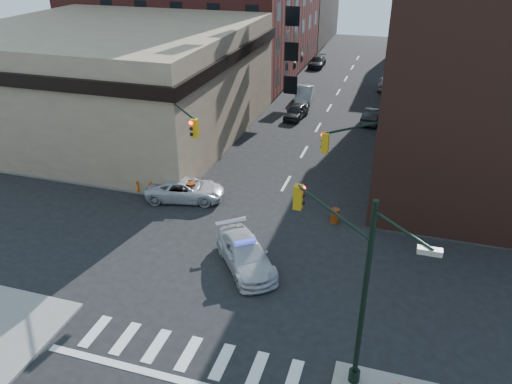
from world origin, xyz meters
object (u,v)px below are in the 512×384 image
Objects in this scene: parked_car_enear at (373,115)px; barrel_road at (335,216)px; parked_car_wfar at (305,94)px; parked_car_wnear at (296,111)px; barrel_bank at (191,190)px; police_car at (245,254)px; barricade_nw_a at (146,186)px; pickup at (185,190)px; pedestrian_b at (131,176)px; pedestrian_a at (131,172)px.

parked_car_enear reaches higher than barrel_road.
parked_car_wnear is at bearing -91.81° from parked_car_wfar.
barrel_bank is (-9.61, 0.35, 0.10)m from barrel_road.
barrel_bank is (-5.85, 6.25, -0.19)m from police_car.
barrel_road is 0.82× the size of barrel_bank.
barrel_bank is at bearing 12.29° from barricade_nw_a.
police_car is 8.59m from pickup.
pickup is at bearing 179.43° from barrel_road.
pickup is 3.96× the size of barricade_nw_a.
barrel_road is (13.99, -0.30, -0.59)m from pedestrian_b.
barricade_nw_a is (-6.08, -18.25, -0.03)m from parked_car_wnear.
parked_car_wnear is at bearing 59.61° from police_car.
parked_car_wfar is at bearing -19.62° from pickup.
pedestrian_a reaches higher than parked_car_wnear.
pedestrian_a is at bearing 116.36° from pedestrian_b.
parked_car_enear reaches higher than barricade_nw_a.
parked_car_enear is (7.06, 0.89, 0.02)m from parked_car_wnear.
pickup is at bearing -102.77° from parked_car_wfar.
barrel_road is 0.71× the size of barricade_nw_a.
police_car is at bearing -146.87° from pickup.
parked_car_enear is 3.21× the size of barricade_nw_a.
police_car reaches higher than barrel_road.
police_car is at bearing -35.88° from pedestrian_b.
barrel_road is (14.45, -1.05, -0.47)m from pedestrian_a.
barrel_bank is (-2.99, -17.90, -0.10)m from parked_car_wnear.
pedestrian_b reaches higher than pickup.
police_car is 10.71m from barricade_nw_a.
barrel_bank is at bearing -4.00° from pedestrian_b.
parked_car_wfar is at bearing 70.63° from pedestrian_a.
barricade_nw_a is at bearing -32.29° from pedestrian_a.
pedestrian_a is 0.88m from pedestrian_b.
pickup is 0.42m from barrel_bank.
pedestrian_b reaches higher than barricade_nw_a.
barricade_nw_a is at bearing -17.81° from pedestrian_b.
pedestrian_a is 2.05m from barricade_nw_a.
police_car is at bearing -122.54° from barrel_road.
barrel_bank is at bearing -62.51° from pickup.
parked_car_enear is at bearing 88.69° from barrel_road.
pedestrian_b is at bearing 111.66° from police_car.
parked_car_wnear is 7.12m from parked_car_enear.
parked_car_enear is at bearing 13.88° from parked_car_wnear.
barricade_nw_a is at bearing 79.46° from pickup.
pedestrian_a is 0.87× the size of pedestrian_b.
pickup is 2.85× the size of pedestrian_b.
parked_car_wfar is at bearing 82.24° from barricade_nw_a.
parked_car_wfar reaches higher than barrel_bank.
pickup is at bearing 7.85° from barricade_nw_a.
pedestrian_b is (-7.00, -23.38, 0.27)m from parked_car_wfar.
barrel_road is (7.00, -23.68, -0.32)m from parked_car_wfar.
parked_car_enear is 23.73m from pedestrian_b.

